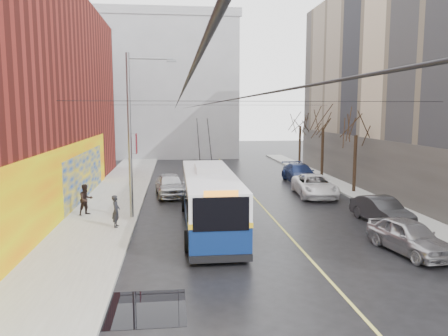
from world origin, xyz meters
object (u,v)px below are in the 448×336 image
object	(u,v)px
tree_near	(356,124)
parked_car_b	(382,210)
streetlight_pole	(133,132)
parked_car_a	(409,236)
tree_far	(300,118)
parked_car_c	(314,186)
pedestrian_b	(86,200)
parked_car_d	(300,173)
following_car	(170,185)
pedestrian_a	(116,211)
trolleybus	(210,198)
tree_mid	(323,119)

from	to	relation	value
tree_near	parked_car_b	bearing A→B (deg)	-103.48
streetlight_pole	parked_car_a	size ratio (longest dim) A/B	2.12
parked_car_a	parked_car_b	bearing A→B (deg)	66.72
tree_far	tree_near	bearing A→B (deg)	-90.00
streetlight_pole	parked_car_c	bearing A→B (deg)	23.83
pedestrian_b	parked_car_b	bearing A→B (deg)	-52.69
tree_near	parked_car_d	xyz separation A→B (m)	(-2.57, 5.09, -4.21)
parked_car_b	parked_car_d	size ratio (longest dim) A/B	0.81
parked_car_a	streetlight_pole	bearing A→B (deg)	139.48
following_car	pedestrian_a	size ratio (longest dim) A/B	2.88
tree_far	parked_car_a	distance (m)	27.62
tree_far	trolleybus	xyz separation A→B (m)	(-11.17, -22.19, -3.61)
tree_mid	tree_far	world-z (taller)	tree_mid
tree_mid	pedestrian_b	bearing A→B (deg)	-145.59
tree_mid	parked_car_a	xyz separation A→B (m)	(-3.12, -20.09, -4.53)
parked_car_b	pedestrian_b	size ratio (longest dim) A/B	2.44
tree_mid	parked_car_b	size ratio (longest dim) A/B	1.57
trolleybus	parked_car_a	size ratio (longest dim) A/B	2.75
tree_mid	pedestrian_a	bearing A→B (deg)	-136.53
trolleybus	parked_car_a	distance (m)	9.46
pedestrian_a	pedestrian_b	bearing A→B (deg)	38.51
trolleybus	parked_car_c	world-z (taller)	trolleybus
tree_near	pedestrian_b	bearing A→B (deg)	-163.63
tree_near	following_car	world-z (taller)	tree_near
tree_near	tree_mid	xyz separation A→B (m)	(0.00, 7.00, 0.28)
parked_car_d	pedestrian_b	distance (m)	18.48
parked_car_a	parked_car_c	size ratio (longest dim) A/B	0.79
following_car	streetlight_pole	bearing A→B (deg)	-111.93
parked_car_a	pedestrian_b	distance (m)	16.72
trolleybus	parked_car_b	xyz separation A→B (m)	(9.17, -0.15, -0.83)
parked_car_b	following_car	bearing A→B (deg)	135.91
pedestrian_b	trolleybus	bearing A→B (deg)	-65.31
streetlight_pole	following_car	world-z (taller)	streetlight_pole
parked_car_b	pedestrian_b	world-z (taller)	pedestrian_b
tree_far	parked_car_c	world-z (taller)	tree_far
parked_car_a	pedestrian_a	bearing A→B (deg)	148.47
tree_far	pedestrian_b	bearing A→B (deg)	-132.89
tree_mid	trolleybus	distance (m)	19.22
parked_car_a	tree_near	bearing A→B (deg)	66.61
streetlight_pole	tree_mid	world-z (taller)	streetlight_pole
tree_mid	pedestrian_a	size ratio (longest dim) A/B	4.11
parked_car_a	tree_far	bearing A→B (deg)	73.45
tree_far	trolleybus	world-z (taller)	tree_far
trolleybus	parked_car_b	world-z (taller)	trolleybus
streetlight_pole	tree_mid	bearing A→B (deg)	40.65
tree_near	pedestrian_b	xyz separation A→B (m)	(-17.89, -5.25, -3.96)
parked_car_d	tree_far	bearing A→B (deg)	73.59
tree_mid	following_car	bearing A→B (deg)	-153.78
tree_far	parked_car_c	distance (m)	15.70
tree_mid	parked_car_d	distance (m)	5.52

